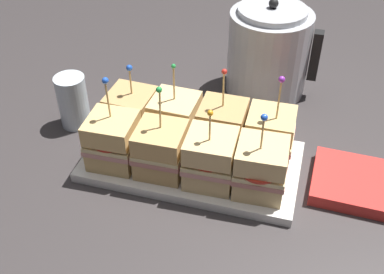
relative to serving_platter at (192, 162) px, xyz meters
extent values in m
plane|color=#383333|center=(0.00, 0.00, -0.01)|extent=(6.00, 6.00, 0.00)
cube|color=white|center=(0.00, 0.00, 0.00)|extent=(0.39, 0.20, 0.01)
cube|color=white|center=(0.00, 0.00, 0.01)|extent=(0.39, 0.20, 0.01)
cube|color=tan|center=(-0.13, -0.05, 0.03)|extent=(0.08, 0.08, 0.04)
cube|color=tan|center=(-0.13, -0.05, 0.05)|extent=(0.09, 0.09, 0.01)
cube|color=beige|center=(-0.13, -0.05, 0.06)|extent=(0.09, 0.09, 0.01)
cylinder|color=red|center=(-0.13, -0.06, 0.06)|extent=(0.05, 0.05, 0.00)
cube|color=#E0B771|center=(-0.13, -0.05, 0.09)|extent=(0.08, 0.08, 0.04)
cylinder|color=tan|center=(-0.14, -0.04, 0.14)|extent=(0.00, 0.01, 0.09)
sphere|color=blue|center=(-0.14, -0.04, 0.18)|extent=(0.01, 0.01, 0.01)
cube|color=tan|center=(-0.04, -0.04, 0.03)|extent=(0.08, 0.08, 0.04)
cube|color=tan|center=(-0.04, -0.04, 0.05)|extent=(0.09, 0.09, 0.01)
cube|color=beige|center=(-0.04, -0.04, 0.06)|extent=(0.09, 0.09, 0.01)
cube|color=tan|center=(-0.04, -0.04, 0.08)|extent=(0.08, 0.08, 0.04)
cylinder|color=tan|center=(-0.04, -0.04, 0.13)|extent=(0.00, 0.01, 0.09)
sphere|color=green|center=(-0.04, -0.04, 0.17)|extent=(0.01, 0.01, 0.01)
cube|color=#DBB77A|center=(0.05, -0.05, 0.03)|extent=(0.09, 0.09, 0.04)
cube|color=tan|center=(0.05, -0.05, 0.05)|extent=(0.09, 0.09, 0.01)
cube|color=beige|center=(0.05, -0.05, 0.06)|extent=(0.09, 0.09, 0.01)
cylinder|color=red|center=(0.05, -0.06, 0.06)|extent=(0.05, 0.05, 0.00)
cube|color=#E8C281|center=(0.05, -0.05, 0.09)|extent=(0.09, 0.09, 0.04)
cylinder|color=tan|center=(0.04, -0.05, 0.13)|extent=(0.00, 0.00, 0.07)
sphere|color=orange|center=(0.04, -0.05, 0.16)|extent=(0.01, 0.01, 0.01)
cube|color=#DBB77A|center=(0.13, -0.04, 0.03)|extent=(0.09, 0.09, 0.04)
cube|color=tan|center=(0.13, -0.04, 0.05)|extent=(0.09, 0.09, 0.01)
cube|color=beige|center=(0.13, -0.04, 0.06)|extent=(0.09, 0.09, 0.01)
cylinder|color=red|center=(0.13, -0.06, 0.06)|extent=(0.06, 0.06, 0.00)
cube|color=#E8C281|center=(0.13, -0.04, 0.09)|extent=(0.09, 0.09, 0.04)
cylinder|color=tan|center=(0.13, -0.05, 0.13)|extent=(0.00, 0.01, 0.07)
sphere|color=blue|center=(0.13, -0.05, 0.17)|extent=(0.01, 0.01, 0.01)
cube|color=tan|center=(-0.13, 0.04, 0.03)|extent=(0.09, 0.09, 0.04)
cube|color=#B26B60|center=(-0.13, 0.04, 0.05)|extent=(0.09, 0.09, 0.01)
cube|color=beige|center=(-0.13, 0.04, 0.06)|extent=(0.09, 0.09, 0.01)
cube|color=tan|center=(-0.13, 0.04, 0.08)|extent=(0.09, 0.09, 0.04)
cylinder|color=tan|center=(-0.13, 0.04, 0.12)|extent=(0.00, 0.00, 0.07)
sphere|color=blue|center=(-0.13, 0.04, 0.15)|extent=(0.01, 0.01, 0.01)
cube|color=#DBB77A|center=(-0.05, 0.04, 0.03)|extent=(0.09, 0.09, 0.04)
cube|color=tan|center=(-0.05, 0.04, 0.05)|extent=(0.09, 0.09, 0.01)
cube|color=beige|center=(-0.05, 0.04, 0.06)|extent=(0.09, 0.09, 0.01)
cylinder|color=red|center=(-0.05, 0.03, 0.06)|extent=(0.06, 0.06, 0.00)
cube|color=#E8C281|center=(-0.05, 0.04, 0.09)|extent=(0.09, 0.09, 0.04)
cylinder|color=tan|center=(-0.05, 0.04, 0.13)|extent=(0.00, 0.00, 0.08)
sphere|color=green|center=(-0.05, 0.04, 0.17)|extent=(0.01, 0.01, 0.01)
cube|color=tan|center=(0.05, 0.04, 0.03)|extent=(0.08, 0.08, 0.04)
cube|color=#B26B60|center=(0.05, 0.04, 0.05)|extent=(0.09, 0.09, 0.01)
cube|color=beige|center=(0.05, 0.04, 0.06)|extent=(0.09, 0.09, 0.01)
cylinder|color=red|center=(0.05, 0.03, 0.06)|extent=(0.06, 0.06, 0.00)
cube|color=tan|center=(0.05, 0.04, 0.09)|extent=(0.08, 0.08, 0.04)
cylinder|color=tan|center=(0.04, 0.04, 0.14)|extent=(0.00, 0.01, 0.08)
sphere|color=red|center=(0.04, 0.04, 0.18)|extent=(0.01, 0.01, 0.01)
cube|color=tan|center=(0.13, 0.04, 0.03)|extent=(0.08, 0.08, 0.04)
cube|color=#B26B60|center=(0.13, 0.04, 0.05)|extent=(0.09, 0.09, 0.01)
cube|color=beige|center=(0.13, 0.04, 0.06)|extent=(0.09, 0.09, 0.01)
cylinder|color=red|center=(0.13, 0.03, 0.06)|extent=(0.06, 0.06, 0.00)
cube|color=#E0B771|center=(0.13, 0.04, 0.09)|extent=(0.08, 0.08, 0.04)
cylinder|color=tan|center=(0.14, 0.04, 0.14)|extent=(0.00, 0.01, 0.09)
sphere|color=purple|center=(0.14, 0.04, 0.18)|extent=(0.01, 0.01, 0.01)
cylinder|color=#B7BABF|center=(0.09, 0.30, 0.08)|extent=(0.18, 0.18, 0.18)
cylinder|color=#B7BABF|center=(0.09, 0.30, 0.18)|extent=(0.14, 0.14, 0.01)
sphere|color=black|center=(0.09, 0.30, 0.20)|extent=(0.02, 0.02, 0.02)
cube|color=black|center=(0.19, 0.30, 0.09)|extent=(0.02, 0.02, 0.11)
cylinder|color=silver|center=(-0.27, 0.06, 0.05)|extent=(0.06, 0.06, 0.11)
cube|color=red|center=(0.29, 0.02, 0.00)|extent=(0.14, 0.14, 0.02)
camera|label=1|loc=(0.18, -0.64, 0.60)|focal=45.00mm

